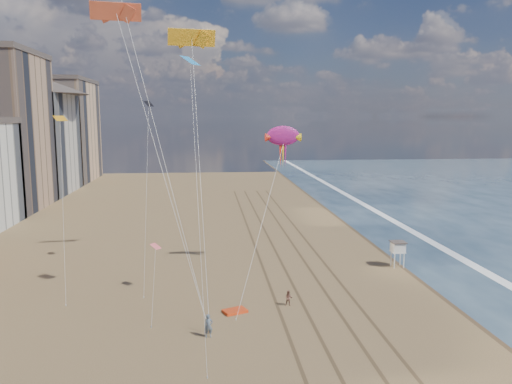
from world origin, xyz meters
TOP-DOWN VIEW (x-y plane):
  - wet_sand at (19.00, 40.00)m, footprint 260.00×260.00m
  - foam at (23.20, 40.00)m, footprint 260.00×260.00m
  - tracks at (2.55, 30.00)m, footprint 7.68×120.00m
  - lifeguard_stand at (14.18, 29.72)m, footprint 1.65×1.65m
  - grounded_kite at (-5.12, 18.12)m, footprint 2.36×1.96m
  - show_kite at (0.95, 30.58)m, footprint 5.07×7.56m
  - kite_flyer_a at (-7.45, 13.33)m, footprint 0.73×0.53m
  - kite_flyer_b at (-0.16, 19.16)m, footprint 0.77×0.64m
  - small_kites at (-14.06, 24.30)m, footprint 14.97×12.85m

SIDE VIEW (x-z plane):
  - wet_sand at x=19.00m, z-range 0.00..0.00m
  - foam at x=23.20m, z-range 0.00..0.00m
  - tracks at x=2.55m, z-range 0.00..0.01m
  - grounded_kite at x=-5.12m, z-range 0.00..0.23m
  - kite_flyer_b at x=-0.16m, z-range 0.00..1.43m
  - kite_flyer_a at x=-7.45m, z-range 0.00..1.85m
  - lifeguard_stand at x=14.18m, z-range 0.81..3.79m
  - show_kite at x=0.95m, z-range 4.48..25.39m
  - small_kites at x=-14.06m, z-range 8.09..25.90m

